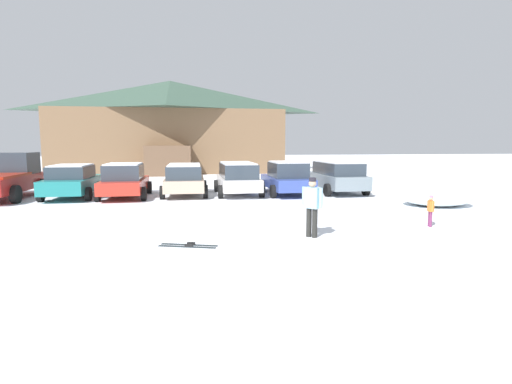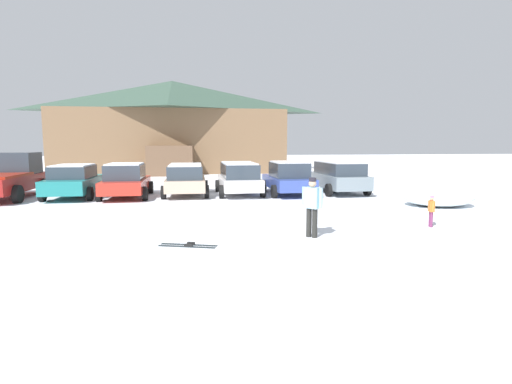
{
  "view_description": "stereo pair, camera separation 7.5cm",
  "coord_description": "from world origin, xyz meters",
  "px_view_note": "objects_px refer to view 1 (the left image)",
  "views": [
    {
      "loc": [
        -2.87,
        -5.73,
        2.61
      ],
      "look_at": [
        -1.12,
        5.25,
        1.24
      ],
      "focal_mm": 28.0,
      "sensor_mm": 36.0,
      "label": 1
    },
    {
      "loc": [
        -2.8,
        -5.74,
        2.61
      ],
      "look_at": [
        -1.12,
        5.25,
        1.24
      ],
      "focal_mm": 28.0,
      "sensor_mm": 36.0,
      "label": 2
    }
  ],
  "objects_px": {
    "parked_teal_hatchback": "(73,181)",
    "parked_blue_hatchback": "(287,178)",
    "skier_child_in_orange_jacket": "(431,209)",
    "plowed_snow_pile": "(437,197)",
    "parked_red_sedan": "(125,180)",
    "parked_beige_suv": "(185,178)",
    "pickup_truck": "(7,177)",
    "skier_adult_in_blue_parka": "(312,204)",
    "parked_grey_wagon": "(337,176)",
    "ski_lodge": "(171,126)",
    "parked_white_suv": "(238,177)",
    "pair_of_skis": "(189,245)"
  },
  "relations": [
    {
      "from": "parked_white_suv",
      "to": "skier_adult_in_blue_parka",
      "type": "relative_size",
      "value": 2.62
    },
    {
      "from": "skier_adult_in_blue_parka",
      "to": "skier_child_in_orange_jacket",
      "type": "xyz_separation_m",
      "value": [
        4.08,
        0.77,
        -0.38
      ]
    },
    {
      "from": "parked_red_sedan",
      "to": "pickup_truck",
      "type": "xyz_separation_m",
      "value": [
        -5.47,
        0.6,
        0.16
      ]
    },
    {
      "from": "ski_lodge",
      "to": "parked_grey_wagon",
      "type": "distance_m",
      "value": 20.53
    },
    {
      "from": "parked_beige_suv",
      "to": "pair_of_skis",
      "type": "distance_m",
      "value": 10.11
    },
    {
      "from": "parked_teal_hatchback",
      "to": "parked_beige_suv",
      "type": "distance_m",
      "value": 5.3
    },
    {
      "from": "ski_lodge",
      "to": "parked_beige_suv",
      "type": "relative_size",
      "value": 5.01
    },
    {
      "from": "ski_lodge",
      "to": "parked_blue_hatchback",
      "type": "distance_m",
      "value": 19.64
    },
    {
      "from": "pickup_truck",
      "to": "parked_blue_hatchback",
      "type": "bearing_deg",
      "value": -2.87
    },
    {
      "from": "pickup_truck",
      "to": "parked_beige_suv",
      "type": "bearing_deg",
      "value": -2.07
    },
    {
      "from": "parked_red_sedan",
      "to": "parked_white_suv",
      "type": "bearing_deg",
      "value": 2.59
    },
    {
      "from": "ski_lodge",
      "to": "parked_grey_wagon",
      "type": "xyz_separation_m",
      "value": [
        9.38,
        -17.97,
        -3.28
      ]
    },
    {
      "from": "parked_beige_suv",
      "to": "skier_adult_in_blue_parka",
      "type": "distance_m",
      "value": 10.27
    },
    {
      "from": "parked_blue_hatchback",
      "to": "plowed_snow_pile",
      "type": "distance_m",
      "value": 7.08
    },
    {
      "from": "ski_lodge",
      "to": "parked_white_suv",
      "type": "height_order",
      "value": "ski_lodge"
    },
    {
      "from": "parked_teal_hatchback",
      "to": "parked_white_suv",
      "type": "bearing_deg",
      "value": -1.11
    },
    {
      "from": "ski_lodge",
      "to": "parked_beige_suv",
      "type": "xyz_separation_m",
      "value": [
        1.48,
        -17.81,
        -3.32
      ]
    },
    {
      "from": "parked_beige_suv",
      "to": "pickup_truck",
      "type": "xyz_separation_m",
      "value": [
        -8.3,
        0.3,
        0.14
      ]
    },
    {
      "from": "parked_grey_wagon",
      "to": "pickup_truck",
      "type": "height_order",
      "value": "pickup_truck"
    },
    {
      "from": "parked_teal_hatchback",
      "to": "pair_of_skis",
      "type": "distance_m",
      "value": 11.62
    },
    {
      "from": "pair_of_skis",
      "to": "pickup_truck",
      "type": "bearing_deg",
      "value": 129.56
    },
    {
      "from": "parked_teal_hatchback",
      "to": "pickup_truck",
      "type": "relative_size",
      "value": 0.84
    },
    {
      "from": "parked_teal_hatchback",
      "to": "skier_child_in_orange_jacket",
      "type": "relative_size",
      "value": 4.57
    },
    {
      "from": "parked_white_suv",
      "to": "ski_lodge",
      "type": "bearing_deg",
      "value": 103.06
    },
    {
      "from": "skier_adult_in_blue_parka",
      "to": "skier_child_in_orange_jacket",
      "type": "relative_size",
      "value": 1.69
    },
    {
      "from": "parked_red_sedan",
      "to": "parked_white_suv",
      "type": "xyz_separation_m",
      "value": [
        5.5,
        0.25,
        0.05
      ]
    },
    {
      "from": "parked_grey_wagon",
      "to": "skier_child_in_orange_jacket",
      "type": "bearing_deg",
      "value": -91.13
    },
    {
      "from": "parked_beige_suv",
      "to": "parked_red_sedan",
      "type": "bearing_deg",
      "value": -173.91
    },
    {
      "from": "pickup_truck",
      "to": "skier_child_in_orange_jacket",
      "type": "height_order",
      "value": "pickup_truck"
    },
    {
      "from": "skier_child_in_orange_jacket",
      "to": "plowed_snow_pile",
      "type": "xyz_separation_m",
      "value": [
        2.76,
        3.84,
        -0.2
      ]
    },
    {
      "from": "skier_child_in_orange_jacket",
      "to": "parked_white_suv",
      "type": "bearing_deg",
      "value": 120.03
    },
    {
      "from": "ski_lodge",
      "to": "skier_child_in_orange_jacket",
      "type": "height_order",
      "value": "ski_lodge"
    },
    {
      "from": "parked_red_sedan",
      "to": "skier_adult_in_blue_parka",
      "type": "height_order",
      "value": "skier_adult_in_blue_parka"
    },
    {
      "from": "ski_lodge",
      "to": "parked_blue_hatchback",
      "type": "bearing_deg",
      "value": -69.97
    },
    {
      "from": "pickup_truck",
      "to": "parked_red_sedan",
      "type": "bearing_deg",
      "value": -6.29
    },
    {
      "from": "parked_grey_wagon",
      "to": "skier_child_in_orange_jacket",
      "type": "relative_size",
      "value": 4.44
    },
    {
      "from": "parked_red_sedan",
      "to": "parked_beige_suv",
      "type": "relative_size",
      "value": 1.06
    },
    {
      "from": "parked_blue_hatchback",
      "to": "parked_grey_wagon",
      "type": "distance_m",
      "value": 2.76
    },
    {
      "from": "parked_white_suv",
      "to": "skier_child_in_orange_jacket",
      "type": "bearing_deg",
      "value": -59.97
    },
    {
      "from": "pickup_truck",
      "to": "skier_adult_in_blue_parka",
      "type": "height_order",
      "value": "pickup_truck"
    },
    {
      "from": "parked_blue_hatchback",
      "to": "parked_grey_wagon",
      "type": "bearing_deg",
      "value": 4.54
    },
    {
      "from": "ski_lodge",
      "to": "skier_child_in_orange_jacket",
      "type": "distance_m",
      "value": 28.42
    },
    {
      "from": "parked_beige_suv",
      "to": "pair_of_skis",
      "type": "xyz_separation_m",
      "value": [
        0.27,
        -10.07,
        -0.83
      ]
    },
    {
      "from": "parked_white_suv",
      "to": "plowed_snow_pile",
      "type": "distance_m",
      "value": 9.27
    },
    {
      "from": "plowed_snow_pile",
      "to": "skier_adult_in_blue_parka",
      "type": "bearing_deg",
      "value": -146.01
    },
    {
      "from": "ski_lodge",
      "to": "parked_red_sedan",
      "type": "relative_size",
      "value": 4.74
    },
    {
      "from": "parked_blue_hatchback",
      "to": "skier_child_in_orange_jacket",
      "type": "distance_m",
      "value": 8.84
    },
    {
      "from": "skier_child_in_orange_jacket",
      "to": "plowed_snow_pile",
      "type": "height_order",
      "value": "skier_child_in_orange_jacket"
    },
    {
      "from": "ski_lodge",
      "to": "pickup_truck",
      "type": "height_order",
      "value": "ski_lodge"
    },
    {
      "from": "parked_teal_hatchback",
      "to": "parked_blue_hatchback",
      "type": "xyz_separation_m",
      "value": [
        10.45,
        -0.47,
        0.03
      ]
    }
  ]
}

